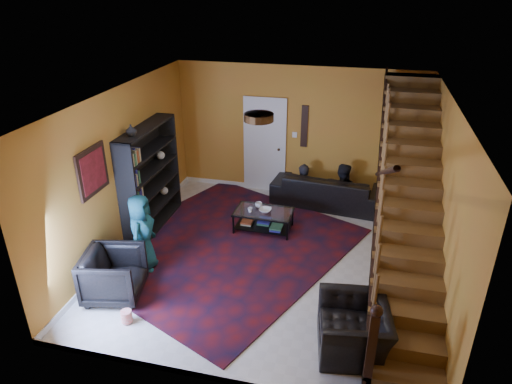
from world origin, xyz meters
TOP-DOWN VIEW (x-y plane):
  - floor at (0.00, 0.00)m, footprint 5.50×5.50m
  - room at (-1.33, 1.33)m, footprint 5.50×5.50m
  - staircase at (2.12, -0.00)m, footprint 0.95×5.02m
  - bookshelf at (-2.40, 0.60)m, footprint 0.35×1.80m
  - door at (-0.70, 2.73)m, footprint 0.82×0.05m
  - framed_picture at (-2.57, -0.90)m, footprint 0.04×0.74m
  - wall_hanging at (0.15, 2.73)m, footprint 0.14×0.03m
  - ceiling_fixture at (0.00, -0.80)m, footprint 0.40×0.40m
  - rug at (-0.88, 0.16)m, footprint 5.18×5.45m
  - sofa at (0.77, 2.30)m, footprint 2.40×1.16m
  - armchair_left at (-2.05, -1.54)m, footprint 1.00×0.98m
  - armchair_right at (1.50, -1.79)m, footprint 1.02×1.13m
  - person_adult_a at (0.23, 2.35)m, footprint 0.50×0.36m
  - person_adult_b at (1.04, 2.35)m, footprint 0.70×0.56m
  - person_child at (-1.95, -0.76)m, footprint 0.51×0.70m
  - coffee_table at (-0.31, 0.91)m, footprint 1.10×0.66m
  - cup_a at (-0.43, 1.02)m, footprint 0.16×0.16m
  - cup_b at (-0.54, 0.81)m, footprint 0.12×0.12m
  - bowl at (-0.27, 0.90)m, footprint 0.24×0.24m
  - vase at (-2.41, 0.10)m, footprint 0.18×0.18m
  - popcorn_bucket at (-1.60, -2.06)m, footprint 0.19×0.19m

SIDE VIEW (x-z plane):
  - floor at x=0.00m, z-range 0.00..0.00m
  - rug at x=-0.88m, z-range 0.00..0.02m
  - room at x=-1.33m, z-range -2.70..2.80m
  - popcorn_bucket at x=-1.60m, z-range 0.02..0.20m
  - person_adult_a at x=0.23m, z-range -0.45..0.85m
  - coffee_table at x=-0.31m, z-range 0.03..0.44m
  - person_adult_b at x=1.04m, z-range -0.45..0.93m
  - armchair_right at x=1.50m, z-range 0.00..0.65m
  - sofa at x=0.77m, z-range 0.00..0.68m
  - armchair_left at x=-2.05m, z-range 0.00..0.77m
  - bowl at x=-0.27m, z-range 0.41..0.47m
  - cup_b at x=-0.54m, z-range 0.41..0.50m
  - cup_a at x=-0.43m, z-range 0.41..0.52m
  - person_child at x=-1.95m, z-range 0.00..1.33m
  - bookshelf at x=-2.40m, z-range -0.04..1.96m
  - door at x=-0.70m, z-range 0.00..2.05m
  - staircase at x=2.12m, z-range -0.19..2.99m
  - wall_hanging at x=0.15m, z-range 1.10..2.00m
  - framed_picture at x=-2.57m, z-range 1.38..2.12m
  - vase at x=-2.41m, z-range 2.00..2.19m
  - ceiling_fixture at x=0.00m, z-range 2.69..2.79m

